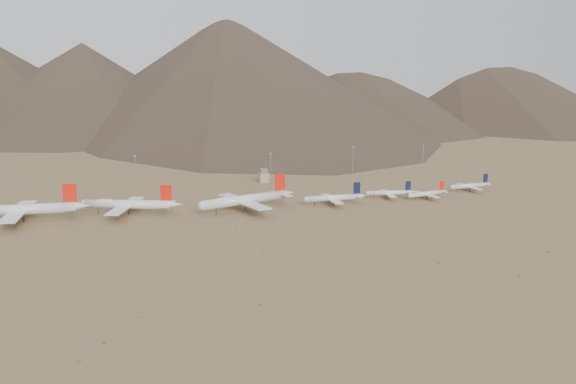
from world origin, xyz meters
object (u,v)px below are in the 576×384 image
object	(u,v)px
widebody_east	(245,200)
control_tower	(264,176)
widebody_west	(21,209)
widebody_centre	(128,204)
narrowbody_a	(335,198)
narrowbody_b	(390,193)

from	to	relation	value
widebody_east	control_tower	bearing A→B (deg)	51.16
widebody_west	widebody_east	size ratio (longest dim) A/B	1.08
widebody_centre	control_tower	size ratio (longest dim) A/B	5.44
narrowbody_a	widebody_centre	bearing A→B (deg)	177.55
widebody_west	control_tower	xyz separation A→B (m)	(175.35, 87.72, -2.58)
widebody_east	narrowbody_a	distance (m)	64.13
narrowbody_a	widebody_west	bearing A→B (deg)	179.09
narrowbody_b	widebody_centre	bearing A→B (deg)	-171.38
widebody_west	widebody_centre	world-z (taller)	widebody_west
narrowbody_a	control_tower	size ratio (longest dim) A/B	3.88
control_tower	narrowbody_b	bearing A→B (deg)	-48.81
widebody_west	narrowbody_a	size ratio (longest dim) A/B	1.66
widebody_centre	narrowbody_b	bearing A→B (deg)	18.77
widebody_centre	control_tower	xyz separation A→B (m)	(111.53, 86.42, -1.63)
widebody_centre	narrowbody_a	xyz separation A→B (m)	(140.27, -9.19, -1.97)
widebody_centre	control_tower	distance (m)	141.11
narrowbody_b	control_tower	distance (m)	115.19
narrowbody_a	narrowbody_b	size ratio (longest dim) A/B	1.23
control_tower	narrowbody_a	bearing A→B (deg)	-73.27
widebody_west	control_tower	bearing A→B (deg)	29.55
widebody_centre	narrowbody_a	bearing A→B (deg)	15.10
widebody_east	narrowbody_a	bearing A→B (deg)	-18.22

